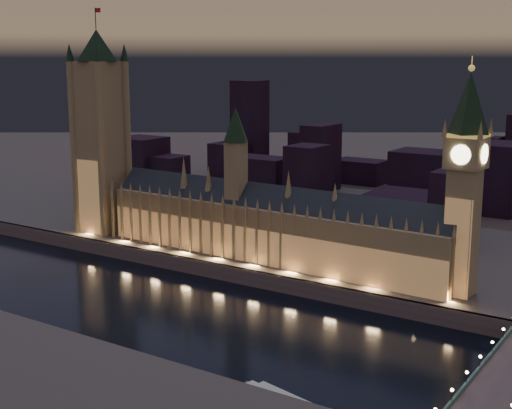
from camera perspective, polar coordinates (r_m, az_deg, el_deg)
The scene contains 8 objects.
ground_plane at distance 330.38m, azimuth -6.04°, elevation -7.99°, with size 2000.00×2000.00×0.00m, color black.
north_bank at distance 792.27m, azimuth 18.55°, elevation 3.31°, with size 2000.00×960.00×8.00m, color #3D4B43.
embankment_wall at distance 360.00m, azimuth -1.90°, elevation -5.60°, with size 2000.00×2.50×8.00m, color #4C4445.
palace_of_westminster at distance 366.98m, azimuth 0.83°, elevation -1.63°, with size 202.00×27.55×78.00m.
victoria_tower at distance 433.20m, azimuth -12.37°, elevation 6.41°, with size 31.68×31.68×130.88m.
elizabeth_tower at distance 317.98m, azimuth 16.43°, elevation 3.02°, with size 18.00×18.00×103.53m.
river_boat at distance 238.54m, azimuth 2.01°, elevation -15.59°, with size 42.45×18.18×4.50m.
city_backdrop at distance 519.41m, azimuth 14.66°, elevation 2.39°, with size 451.60×215.63×82.85m.
Camera 1 is at (198.92, -239.43, 110.71)m, focal length 50.00 mm.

